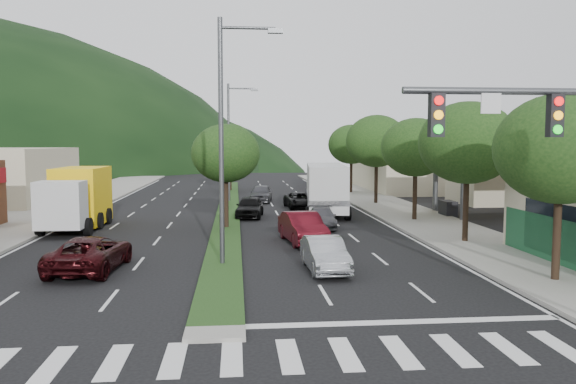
{
  "coord_description": "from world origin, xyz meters",
  "views": [
    {
      "loc": [
        0.58,
        -14.85,
        5.03
      ],
      "look_at": [
        3.19,
        13.18,
        2.57
      ],
      "focal_mm": 35.0,
      "sensor_mm": 36.0,
      "label": 1
    }
  ],
  "objects": [
    {
      "name": "tree_r_c",
      "position": [
        12.0,
        20.0,
        4.75
      ],
      "size": [
        4.4,
        4.4,
        6.48
      ],
      "color": "black",
      "rests_on": "sidewalk_right"
    },
    {
      "name": "gas_canopy",
      "position": [
        19.0,
        22.0,
        4.65
      ],
      "size": [
        12.2,
        8.2,
        5.25
      ],
      "color": "silver",
      "rests_on": "ground"
    },
    {
      "name": "bldg_left_far",
      "position": [
        -19.0,
        34.0,
        2.3
      ],
      "size": [
        9.0,
        14.0,
        4.6
      ],
      "primitive_type": "cube",
      "color": "beige",
      "rests_on": "ground"
    },
    {
      "name": "car_queue_d",
      "position": [
        5.5,
        27.98,
        0.61
      ],
      "size": [
        2.34,
        4.51,
        1.22
      ],
      "primitive_type": "imported",
      "rotation": [
        0.0,
        0.0,
        0.08
      ],
      "color": "black",
      "rests_on": "ground"
    },
    {
      "name": "bldg_right_far",
      "position": [
        19.5,
        44.0,
        2.6
      ],
      "size": [
        10.0,
        16.0,
        5.2
      ],
      "primitive_type": "cube",
      "color": "beige",
      "rests_on": "ground"
    },
    {
      "name": "streetlight_mid",
      "position": [
        0.21,
        33.0,
        5.58
      ],
      "size": [
        2.6,
        0.25,
        10.0
      ],
      "color": "#47494C",
      "rests_on": "ground"
    },
    {
      "name": "sidewalk_left",
      "position": [
        -13.0,
        25.0,
        0.07
      ],
      "size": [
        6.0,
        90.0,
        0.15
      ],
      "primitive_type": "cube",
      "color": "gray",
      "rests_on": "ground"
    },
    {
      "name": "suv_maroon",
      "position": [
        -5.16,
        7.59,
        0.69
      ],
      "size": [
        2.72,
        5.18,
        1.39
      ],
      "primitive_type": "imported",
      "rotation": [
        0.0,
        0.0,
        3.06
      ],
      "color": "black",
      "rests_on": "ground"
    },
    {
      "name": "tree_r_a",
      "position": [
        12.0,
        4.0,
        4.82
      ],
      "size": [
        4.6,
        4.6,
        6.63
      ],
      "color": "black",
      "rests_on": "sidewalk_right"
    },
    {
      "name": "streetlight_near",
      "position": [
        0.21,
        8.0,
        5.58
      ],
      "size": [
        2.6,
        0.25,
        10.0
      ],
      "color": "#47494C",
      "rests_on": "ground"
    },
    {
      "name": "sidewalk_right",
      "position": [
        12.5,
        25.0,
        0.07
      ],
      "size": [
        5.0,
        90.0,
        0.15
      ],
      "primitive_type": "cube",
      "color": "gray",
      "rests_on": "ground"
    },
    {
      "name": "car_queue_b",
      "position": [
        5.67,
        17.98,
        0.59
      ],
      "size": [
        2.11,
        4.25,
        1.19
      ],
      "primitive_type": "imported",
      "rotation": [
        0.0,
        0.0,
        -0.11
      ],
      "color": "#46464A",
      "rests_on": "ground"
    },
    {
      "name": "motorhome",
      "position": [
        6.95,
        24.44,
        1.86
      ],
      "size": [
        3.74,
        9.35,
        3.5
      ],
      "rotation": [
        0.0,
        0.0,
        -0.11
      ],
      "color": "#BABABA",
      "rests_on": "ground"
    },
    {
      "name": "car_queue_a",
      "position": [
        1.5,
        22.98,
        0.72
      ],
      "size": [
        2.19,
        4.4,
        1.44
      ],
      "primitive_type": "imported",
      "rotation": [
        0.0,
        0.0,
        -0.12
      ],
      "color": "black",
      "rests_on": "ground"
    },
    {
      "name": "tree_r_e",
      "position": [
        12.0,
        40.0,
        4.89
      ],
      "size": [
        4.6,
        4.6,
        6.71
      ],
      "color": "black",
      "rests_on": "sidewalk_right"
    },
    {
      "name": "tree_med_near",
      "position": [
        0.0,
        18.0,
        4.43
      ],
      "size": [
        4.0,
        4.0,
        6.02
      ],
      "color": "black",
      "rests_on": "median"
    },
    {
      "name": "sedan_silver",
      "position": [
        4.04,
        6.69,
        0.66
      ],
      "size": [
        1.56,
        4.07,
        1.32
      ],
      "primitive_type": "imported",
      "rotation": [
        0.0,
        0.0,
        0.04
      ],
      "color": "#A8ABB0",
      "rests_on": "ground"
    },
    {
      "name": "car_queue_e",
      "position": [
        2.72,
        32.98,
        0.73
      ],
      "size": [
        2.25,
        4.49,
        1.47
      ],
      "primitive_type": "imported",
      "rotation": [
        0.0,
        0.0,
        -0.12
      ],
      "color": "#444448",
      "rests_on": "ground"
    },
    {
      "name": "crosswalk",
      "position": [
        0.0,
        -2.0,
        0.01
      ],
      "size": [
        19.0,
        2.2,
        0.01
      ],
      "primitive_type": "cube",
      "color": "silver",
      "rests_on": "ground"
    },
    {
      "name": "box_truck",
      "position": [
        -8.67,
        18.91,
        1.69
      ],
      "size": [
        2.9,
        7.27,
        3.57
      ],
      "rotation": [
        0.0,
        0.0,
        3.13
      ],
      "color": "silver",
      "rests_on": "ground"
    },
    {
      "name": "tree_r_b",
      "position": [
        12.0,
        12.0,
        5.04
      ],
      "size": [
        4.8,
        4.8,
        6.94
      ],
      "color": "black",
      "rests_on": "sidewalk_right"
    },
    {
      "name": "ground",
      "position": [
        0.0,
        0.0,
        0.0
      ],
      "size": [
        160.0,
        160.0,
        0.0
      ],
      "primitive_type": "plane",
      "color": "black",
      "rests_on": "ground"
    },
    {
      "name": "median",
      "position": [
        0.0,
        28.0,
        0.06
      ],
      "size": [
        1.6,
        56.0,
        0.12
      ],
      "primitive_type": "cube",
      "color": "#1E3C16",
      "rests_on": "ground"
    },
    {
      "name": "car_queue_c",
      "position": [
        3.93,
        12.98,
        0.77
      ],
      "size": [
        2.24,
        4.84,
        1.54
      ],
      "primitive_type": "imported",
      "rotation": [
        0.0,
        0.0,
        0.14
      ],
      "color": "#540E17",
      "rests_on": "ground"
    },
    {
      "name": "tree_r_d",
      "position": [
        12.0,
        30.0,
        5.18
      ],
      "size": [
        5.0,
        5.0,
        7.17
      ],
      "color": "black",
      "rests_on": "sidewalk_right"
    },
    {
      "name": "tree_med_far",
      "position": [
        0.0,
        44.0,
        5.01
      ],
      "size": [
        4.8,
        4.8,
        6.94
      ],
      "color": "black",
      "rests_on": "median"
    },
    {
      "name": "traffic_signal",
      "position": [
        9.03,
        -1.54,
        4.65
      ],
      "size": [
        6.12,
        0.4,
        7.0
      ],
      "color": "#47494C",
      "rests_on": "ground"
    }
  ]
}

